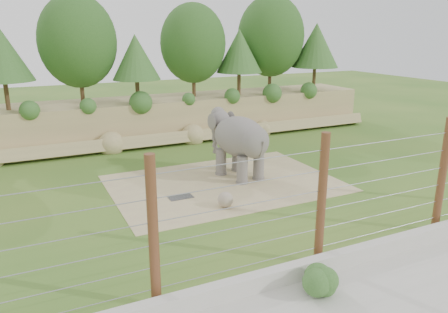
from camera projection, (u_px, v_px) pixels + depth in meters
name	position (u px, v px, depth m)	size (l,w,h in m)	color
ground	(246.00, 209.00, 16.99)	(90.00, 90.00, 0.00)	#366621
back_embankment	(158.00, 76.00, 27.10)	(30.00, 5.52, 8.77)	#9C8C5E
dirt_patch	(224.00, 183.00, 19.79)	(10.00, 7.00, 0.02)	tan
drain_grate	(180.00, 197.00, 18.12)	(1.00, 0.60, 0.03)	#262628
elephant	(240.00, 146.00, 20.25)	(1.60, 3.74, 3.03)	slate
stone_ball	(225.00, 200.00, 17.04)	(0.62, 0.62, 0.62)	gray
retaining_wall	(329.00, 262.00, 12.59)	(26.00, 0.35, 0.50)	beige
walkway	(379.00, 308.00, 10.93)	(26.00, 4.00, 0.01)	beige
barrier_fence	(322.00, 200.00, 12.54)	(20.26, 0.26, 4.00)	#5C2C1E
walkway_shrub	(318.00, 280.00, 11.45)	(0.75, 0.75, 0.75)	#335E24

